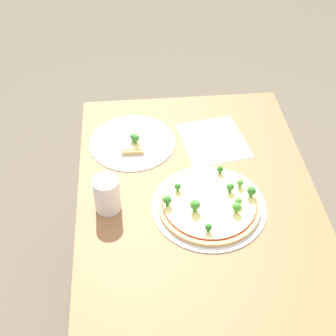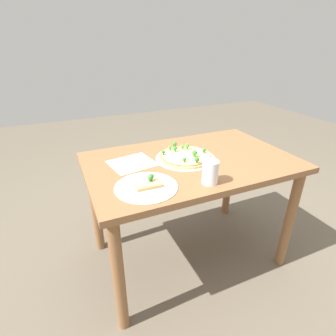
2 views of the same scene
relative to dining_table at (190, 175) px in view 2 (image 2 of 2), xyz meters
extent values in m
plane|color=brown|center=(0.00, 0.00, -0.64)|extent=(8.00, 8.00, 0.00)
cube|color=brown|center=(0.00, 0.00, 0.09)|extent=(1.22, 0.77, 0.04)
cylinder|color=brown|center=(-0.55, -0.32, -0.29)|extent=(0.06, 0.06, 0.71)
cylinder|color=brown|center=(0.55, -0.32, -0.29)|extent=(0.06, 0.06, 0.71)
cylinder|color=brown|center=(-0.55, 0.32, -0.29)|extent=(0.06, 0.06, 0.71)
cylinder|color=brown|center=(0.55, 0.32, -0.29)|extent=(0.06, 0.06, 0.71)
cylinder|color=silver|center=(-0.02, 0.03, 0.11)|extent=(0.36, 0.36, 0.00)
cylinder|color=tan|center=(-0.02, 0.03, 0.12)|extent=(0.32, 0.32, 0.01)
cylinder|color=#A82D1E|center=(-0.02, 0.03, 0.12)|extent=(0.29, 0.29, 0.00)
cylinder|color=#EFD684|center=(-0.02, 0.03, 0.13)|extent=(0.29, 0.29, 0.00)
sphere|color=#479338|center=(-0.08, 0.13, 0.15)|extent=(0.02, 0.02, 0.02)
cylinder|color=#51973E|center=(-0.08, 0.13, 0.13)|extent=(0.01, 0.01, 0.01)
sphere|color=#3D8933|center=(0.01, -0.02, 0.16)|extent=(0.03, 0.03, 0.03)
cylinder|color=#488E3A|center=(0.01, -0.02, 0.14)|extent=(0.01, 0.01, 0.01)
sphere|color=#286B23|center=(-0.14, 0.08, 0.15)|extent=(0.02, 0.02, 0.02)
cylinder|color=#37742D|center=(-0.14, 0.08, 0.13)|extent=(0.01, 0.01, 0.01)
sphere|color=#286B23|center=(0.09, 0.01, 0.15)|extent=(0.02, 0.02, 0.02)
cylinder|color=#37742D|center=(0.09, 0.01, 0.13)|extent=(0.01, 0.01, 0.01)
sphere|color=#479338|center=(0.03, 0.10, 0.15)|extent=(0.03, 0.03, 0.03)
cylinder|color=#51973E|center=(0.03, 0.10, 0.13)|extent=(0.01, 0.01, 0.01)
sphere|color=#337A2D|center=(-0.06, 0.10, 0.15)|extent=(0.02, 0.02, 0.02)
cylinder|color=#3F8136|center=(-0.06, 0.10, 0.13)|extent=(0.01, 0.01, 0.01)
sphere|color=#479338|center=(0.00, 0.11, 0.15)|extent=(0.02, 0.02, 0.02)
cylinder|color=#51973E|center=(0.00, 0.11, 0.13)|extent=(0.01, 0.01, 0.01)
sphere|color=#337A2D|center=(-0.08, -0.07, 0.15)|extent=(0.02, 0.02, 0.02)
cylinder|color=#3F8136|center=(-0.08, -0.07, 0.13)|extent=(0.01, 0.01, 0.01)
sphere|color=#337A2D|center=(-0.03, 0.16, 0.15)|extent=(0.03, 0.03, 0.03)
cylinder|color=#3F8136|center=(-0.03, 0.16, 0.14)|extent=(0.01, 0.01, 0.01)
sphere|color=#337A2D|center=(-0.02, -0.10, 0.15)|extent=(0.03, 0.03, 0.03)
cylinder|color=#3F8136|center=(-0.02, -0.10, 0.13)|extent=(0.01, 0.01, 0.01)
cylinder|color=silver|center=(-0.35, -0.20, 0.11)|extent=(0.31, 0.31, 0.00)
cube|color=tan|center=(-0.34, -0.20, 0.12)|extent=(0.13, 0.08, 0.02)
cube|color=#EFD684|center=(-0.34, -0.20, 0.13)|extent=(0.11, 0.07, 0.00)
sphere|color=#3D8933|center=(-0.33, -0.20, 0.15)|extent=(0.02, 0.02, 0.02)
cylinder|color=#488E3A|center=(-0.33, -0.20, 0.13)|extent=(0.01, 0.01, 0.01)
sphere|color=#337A2D|center=(-0.32, -0.19, 0.15)|extent=(0.03, 0.03, 0.03)
cylinder|color=#3F8136|center=(-0.32, -0.19, 0.13)|extent=(0.01, 0.01, 0.01)
cylinder|color=white|center=(-0.05, -0.28, 0.16)|extent=(0.08, 0.08, 0.12)
cube|color=white|center=(-0.33, 0.09, 0.11)|extent=(0.28, 0.26, 0.00)
camera|label=1|loc=(0.93, -0.19, 1.20)|focal=50.00mm
camera|label=2|loc=(-0.69, -1.24, 0.74)|focal=28.00mm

